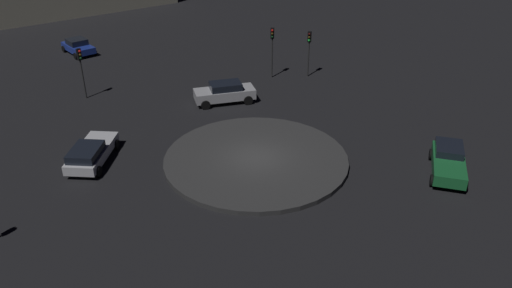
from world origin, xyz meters
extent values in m
plane|color=black|center=(0.00, 0.00, 0.00)|extent=(117.68, 117.68, 0.00)
cylinder|color=#383838|center=(0.00, 0.00, 0.15)|extent=(11.32, 11.32, 0.30)
cube|color=silver|center=(-7.88, 4.88, 0.72)|extent=(3.86, 4.80, 0.74)
cube|color=black|center=(-7.83, 4.96, 1.35)|extent=(2.52, 2.79, 0.52)
cylinder|color=black|center=(-7.75, 6.74, 0.35)|extent=(0.56, 0.71, 0.70)
cylinder|color=black|center=(-6.28, 5.83, 0.35)|extent=(0.56, 0.71, 0.70)
cylinder|color=black|center=(-9.48, 3.93, 0.35)|extent=(0.56, 0.71, 0.70)
cylinder|color=black|center=(-8.01, 3.03, 0.35)|extent=(0.56, 0.71, 0.70)
cube|color=#1E7238|center=(9.22, 6.64, 0.68)|extent=(3.56, 4.66, 0.68)
cube|color=black|center=(8.80, 7.47, 1.23)|extent=(2.33, 2.54, 0.43)
cylinder|color=black|center=(10.73, 5.66, 0.34)|extent=(0.51, 0.71, 0.68)
cylinder|color=black|center=(9.15, 4.85, 0.34)|extent=(0.51, 0.71, 0.68)
cylinder|color=black|center=(9.30, 8.43, 0.34)|extent=(0.51, 0.71, 0.68)
cylinder|color=black|center=(7.72, 7.62, 0.34)|extent=(0.51, 0.71, 0.68)
cube|color=#1E38A5|center=(-26.72, 3.28, 0.60)|extent=(4.10, 2.25, 0.58)
cube|color=black|center=(-26.88, 3.30, 1.16)|extent=(1.94, 1.80, 0.53)
cylinder|color=black|center=(-28.22, 2.52, 0.31)|extent=(0.65, 0.29, 0.63)
cylinder|color=black|center=(-28.02, 4.35, 0.31)|extent=(0.65, 0.29, 0.63)
cylinder|color=black|center=(-25.41, 2.22, 0.31)|extent=(0.65, 0.29, 0.63)
cylinder|color=black|center=(-25.21, 4.04, 0.31)|extent=(0.65, 0.29, 0.63)
cube|color=white|center=(-7.31, -6.85, 0.61)|extent=(4.32, 4.74, 0.59)
cube|color=black|center=(-6.74, -7.55, 1.16)|extent=(2.72, 2.83, 0.50)
cylinder|color=black|center=(-9.06, -6.14, 0.32)|extent=(0.57, 0.63, 0.63)
cylinder|color=black|center=(-7.63, -4.98, 0.32)|extent=(0.57, 0.63, 0.63)
cylinder|color=black|center=(-6.99, -8.71, 0.32)|extent=(0.57, 0.63, 0.63)
cylinder|color=black|center=(-5.55, -7.56, 0.32)|extent=(0.57, 0.63, 0.63)
cylinder|color=#2D2D2D|center=(-16.46, -1.97, 1.56)|extent=(0.12, 0.12, 3.11)
cube|color=black|center=(-16.46, -1.97, 3.56)|extent=(0.25, 0.32, 0.90)
sphere|color=red|center=(-16.32, -1.96, 3.83)|extent=(0.20, 0.20, 0.20)
sphere|color=#4C380F|center=(-16.32, -1.96, 3.56)|extent=(0.20, 0.20, 0.20)
sphere|color=#0F3819|center=(-16.32, -1.96, 3.29)|extent=(0.20, 0.20, 0.20)
cylinder|color=#2D2D2D|center=(-8.81, 11.38, 1.71)|extent=(0.12, 0.12, 3.43)
cube|color=black|center=(-8.81, 11.38, 3.88)|extent=(0.37, 0.36, 0.90)
sphere|color=red|center=(-8.72, 11.26, 4.15)|extent=(0.20, 0.20, 0.20)
sphere|color=#4C380F|center=(-8.72, 11.26, 3.88)|extent=(0.20, 0.20, 0.20)
sphere|color=#0F3819|center=(-8.72, 11.26, 3.61)|extent=(0.20, 0.20, 0.20)
cylinder|color=#2D2D2D|center=(-6.71, 13.70, 1.53)|extent=(0.12, 0.12, 3.05)
cube|color=black|center=(-6.71, 13.70, 3.50)|extent=(0.37, 0.33, 0.90)
sphere|color=#3F0C0C|center=(-6.64, 13.57, 3.77)|extent=(0.20, 0.20, 0.20)
sphere|color=#4C380F|center=(-6.64, 13.57, 3.50)|extent=(0.20, 0.20, 0.20)
sphere|color=#1EE53F|center=(-6.64, 13.57, 3.23)|extent=(0.20, 0.20, 0.20)
camera|label=1|loc=(18.44, -19.66, 15.91)|focal=35.59mm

